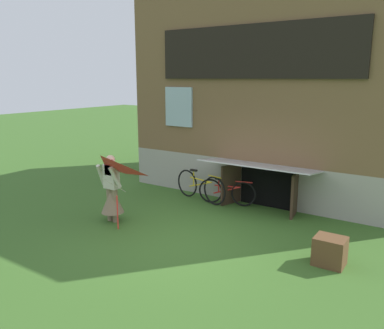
{
  "coord_description": "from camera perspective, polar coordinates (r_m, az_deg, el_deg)",
  "views": [
    {
      "loc": [
        4.3,
        -6.15,
        3.24
      ],
      "look_at": [
        -0.62,
        1.2,
        1.29
      ],
      "focal_mm": 36.9,
      "sensor_mm": 36.0,
      "label": 1
    }
  ],
  "objects": [
    {
      "name": "ground_plane",
      "position": [
        8.17,
        -1.12,
        -10.95
      ],
      "size": [
        60.0,
        60.0,
        0.0
      ],
      "primitive_type": "plane",
      "color": "#386023"
    },
    {
      "name": "bicycle_red",
      "position": [
        10.31,
        5.04,
        -3.95
      ],
      "size": [
        1.49,
        0.42,
        0.7
      ],
      "rotation": [
        0.0,
        0.0,
        0.25
      ],
      "color": "black",
      "rests_on": "ground_plane"
    },
    {
      "name": "person",
      "position": [
        9.19,
        -11.51,
        -4.2
      ],
      "size": [
        0.61,
        0.52,
        1.55
      ],
      "rotation": [
        0.0,
        0.0,
        -0.22
      ],
      "color": "#7F6B51",
      "rests_on": "ground_plane"
    },
    {
      "name": "bicycle_yellow",
      "position": [
        10.59,
        1.21,
        -3.16
      ],
      "size": [
        1.77,
        0.44,
        0.82
      ],
      "rotation": [
        0.0,
        0.0,
        -0.22
      ],
      "color": "black",
      "rests_on": "ground_plane"
    },
    {
      "name": "wooden_crate",
      "position": [
        7.52,
        19.29,
        -11.73
      ],
      "size": [
        0.53,
        0.45,
        0.51
      ],
      "primitive_type": "cube",
      "color": "brown",
      "rests_on": "ground_plane"
    },
    {
      "name": "log_house",
      "position": [
        12.28,
        13.45,
        9.84
      ],
      "size": [
        7.66,
        5.81,
        5.51
      ],
      "color": "#9E998E",
      "rests_on": "ground_plane"
    },
    {
      "name": "kite",
      "position": [
        8.4,
        -12.97,
        -1.65
      ],
      "size": [
        1.0,
        1.1,
        1.53
      ],
      "color": "red",
      "rests_on": "ground_plane"
    }
  ]
}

